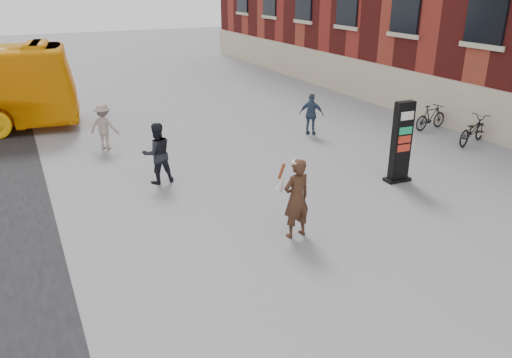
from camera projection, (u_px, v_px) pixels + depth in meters
name	position (u px, v px, depth m)	size (l,w,h in m)	color
ground	(304.00, 231.00, 11.28)	(100.00, 100.00, 0.00)	#9E9EA3
info_pylon	(401.00, 142.00, 13.70)	(0.75, 0.40, 2.28)	black
woman	(296.00, 197.00, 10.77)	(0.73, 0.67, 1.81)	#43281B
pedestrian_a	(157.00, 153.00, 13.72)	(0.83, 0.65, 1.72)	black
pedestrian_b	(104.00, 127.00, 16.52)	(1.00, 0.57, 1.54)	gray
pedestrian_c	(311.00, 114.00, 18.07)	(0.89, 0.37, 1.52)	#354660
bike_6	(473.00, 130.00, 17.17)	(0.64, 1.83, 0.96)	black
bike_7	(431.00, 117.00, 18.81)	(0.45, 1.58, 0.95)	black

